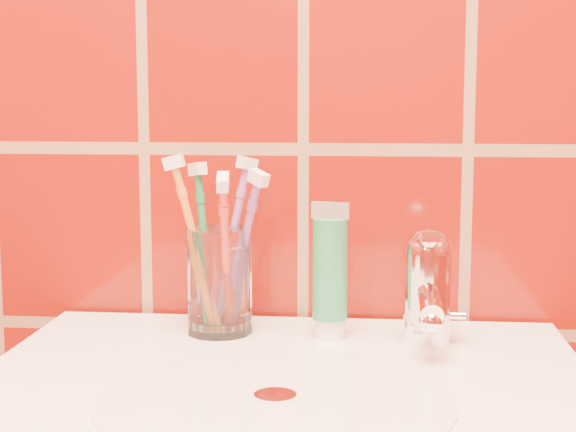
# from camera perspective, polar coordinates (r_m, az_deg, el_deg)

# --- Properties ---
(glass_tumbler) EXTENTS (0.08, 0.08, 0.11)m
(glass_tumbler) POSITION_cam_1_polar(r_m,az_deg,el_deg) (0.94, -4.47, -4.19)
(glass_tumbler) COLOR white
(glass_tumbler) RESTS_ON pedestal_sink
(toothpaste_tube) EXTENTS (0.04, 0.04, 0.14)m
(toothpaste_tube) POSITION_cam_1_polar(r_m,az_deg,el_deg) (0.92, 2.73, -3.83)
(toothpaste_tube) COLOR white
(toothpaste_tube) RESTS_ON pedestal_sink
(faucet) EXTENTS (0.05, 0.11, 0.12)m
(faucet) POSITION_cam_1_polar(r_m,az_deg,el_deg) (0.90, 9.01, -4.33)
(faucet) COLOR white
(faucet) RESTS_ON pedestal_sink
(toothbrush_0) EXTENTS (0.12, 0.12, 0.19)m
(toothbrush_0) POSITION_cam_1_polar(r_m,az_deg,el_deg) (0.92, -3.00, -2.47)
(toothbrush_0) COLOR #77428E
(toothbrush_0) RESTS_ON glass_tumbler
(toothbrush_1) EXTENTS (0.11, 0.11, 0.20)m
(toothbrush_1) POSITION_cam_1_polar(r_m,az_deg,el_deg) (0.95, -3.71, -1.84)
(toothbrush_1) COLOR #8C4BA2
(toothbrush_1) RESTS_ON glass_tumbler
(toothbrush_2) EXTENTS (0.07, 0.07, 0.20)m
(toothbrush_2) POSITION_cam_1_polar(r_m,az_deg,el_deg) (0.93, -5.95, -1.99)
(toothbrush_2) COLOR orange
(toothbrush_2) RESTS_ON glass_tumbler
(toothbrush_3) EXTENTS (0.08, 0.08, 0.19)m
(toothbrush_3) POSITION_cam_1_polar(r_m,az_deg,el_deg) (0.94, -5.40, -2.13)
(toothbrush_3) COLOR #207844
(toothbrush_3) RESTS_ON glass_tumbler
(toothbrush_4) EXTENTS (0.05, 0.16, 0.21)m
(toothbrush_4) POSITION_cam_1_polar(r_m,az_deg,el_deg) (0.90, -4.04, -2.75)
(toothbrush_4) COLOR #BA3227
(toothbrush_4) RESTS_ON glass_tumbler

